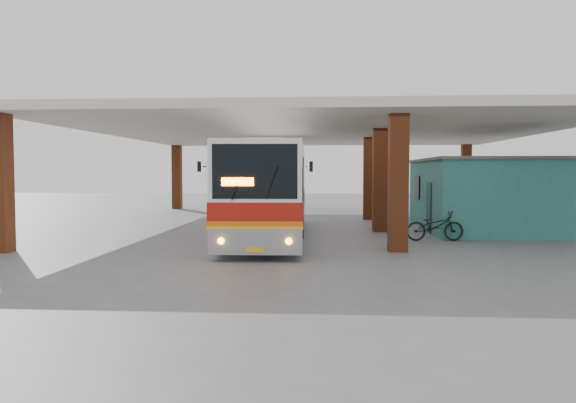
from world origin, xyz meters
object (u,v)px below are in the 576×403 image
(coach_bus, at_px, (270,190))
(pedestrian, at_px, (396,223))
(motorcycle, at_px, (435,226))
(red_chair, at_px, (395,213))

(coach_bus, xyz_separation_m, pedestrian, (4.56, -2.53, -1.04))
(coach_bus, bearing_deg, motorcycle, -10.43)
(motorcycle, xyz_separation_m, pedestrian, (-1.60, -1.60, 0.25))
(pedestrian, height_order, red_chair, pedestrian)
(red_chair, bearing_deg, coach_bus, -115.66)
(motorcycle, relative_size, pedestrian, 1.32)
(motorcycle, bearing_deg, red_chair, -2.48)
(coach_bus, xyz_separation_m, motorcycle, (6.16, -0.93, -1.28))
(coach_bus, relative_size, pedestrian, 8.00)
(motorcycle, relative_size, red_chair, 2.62)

